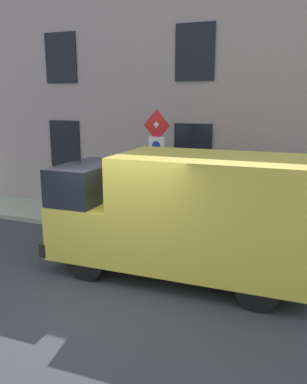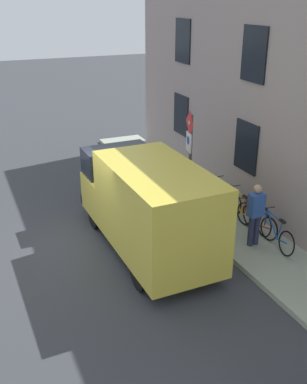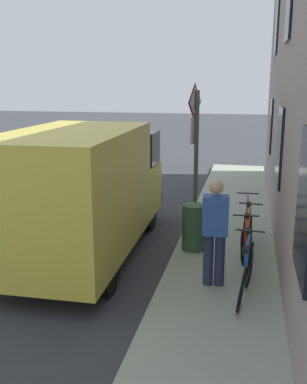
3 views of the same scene
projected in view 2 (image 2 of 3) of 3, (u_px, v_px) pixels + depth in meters
name	position (u px, v px, depth m)	size (l,w,h in m)	color
ground_plane	(102.00, 240.00, 12.60)	(80.00, 80.00, 0.00)	#36383D
sidewalk_slab	(215.00, 214.00, 13.91)	(1.91, 17.58, 0.14)	#99A38E
building_facade	(260.00, 106.00, 13.10)	(0.75, 15.58, 6.62)	gray
sign_post_stacked	(189.00, 147.00, 13.15)	(0.20, 0.55, 3.04)	#474C47
delivery_van	(147.00, 203.00, 11.64)	(2.09, 5.36, 2.50)	yellow
bicycle_blue	(275.00, 233.00, 11.92)	(0.46, 1.71, 0.89)	black
bicycle_red	(256.00, 219.00, 12.62)	(0.46, 1.71, 0.89)	black
bicycle_orange	(240.00, 208.00, 13.32)	(0.46, 1.71, 0.89)	black
bicycle_purple	(225.00, 197.00, 14.02)	(0.46, 1.71, 0.89)	black
pedestrian	(255.00, 213.00, 11.73)	(0.42, 0.29, 1.72)	#262B47
litter_bin	(209.00, 210.00, 12.97)	(0.44, 0.44, 0.90)	#2D5133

